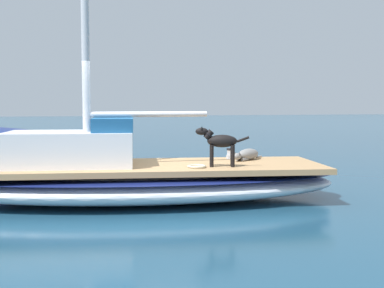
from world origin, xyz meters
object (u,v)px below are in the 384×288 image
object	(u,v)px
coiled_rope	(197,166)
sailboat_main	(138,182)
deck_winch	(230,154)
dog_grey	(247,155)
dog_black	(220,142)

from	to	relation	value
coiled_rope	sailboat_main	bearing A→B (deg)	52.93
deck_winch	coiled_rope	distance (m)	1.53
sailboat_main	deck_winch	bearing A→B (deg)	-76.00
sailboat_main	dog_grey	distance (m)	2.20
sailboat_main	dog_grey	bearing A→B (deg)	-85.04
sailboat_main	dog_black	xyz separation A→B (m)	(-0.64, -1.33, 0.75)
sailboat_main	dog_black	world-z (taller)	dog_black
dog_grey	dog_black	distance (m)	1.21
dog_grey	coiled_rope	distance (m)	1.52
deck_winch	coiled_rope	xyz separation A→B (m)	(-1.16, 0.99, -0.08)
dog_black	deck_winch	xyz separation A→B (m)	(1.12, -0.57, -0.32)
sailboat_main	dog_black	bearing A→B (deg)	-115.82
dog_grey	deck_winch	size ratio (longest dim) A/B	3.86
coiled_rope	dog_black	bearing A→B (deg)	-84.01
dog_black	coiled_rope	size ratio (longest dim) A/B	2.85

